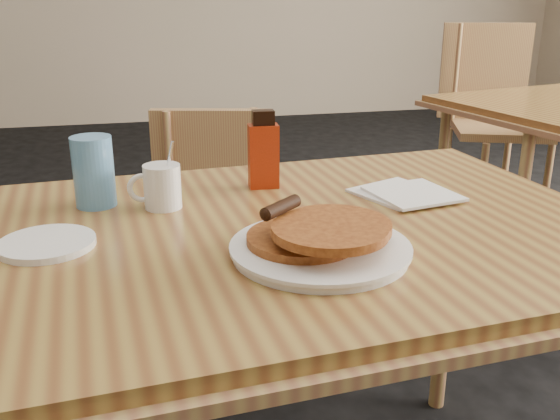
# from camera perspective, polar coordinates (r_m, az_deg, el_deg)

# --- Properties ---
(main_table) EXTENTS (1.41, 1.01, 0.75)m
(main_table) POSITION_cam_1_polar(r_m,az_deg,el_deg) (1.18, -0.35, -3.27)
(main_table) COLOR olive
(main_table) RESTS_ON floor
(chair_main_far) EXTENTS (0.45, 0.46, 0.83)m
(chair_main_far) POSITION_cam_1_polar(r_m,az_deg,el_deg) (1.93, -5.67, -1.16)
(chair_main_far) COLOR tan
(chair_main_far) RESTS_ON floor
(chair_neighbor_far) EXTENTS (0.59, 0.60, 1.01)m
(chair_neighbor_far) POSITION_cam_1_polar(r_m,az_deg,el_deg) (3.51, 18.79, 9.18)
(chair_neighbor_far) COLOR tan
(chair_neighbor_far) RESTS_ON floor
(pancake_plate) EXTENTS (0.30, 0.30, 0.09)m
(pancake_plate) POSITION_cam_1_polar(r_m,az_deg,el_deg) (1.03, 3.74, -2.85)
(pancake_plate) COLOR white
(pancake_plate) RESTS_ON main_table
(coffee_mug) EXTENTS (0.11, 0.07, 0.14)m
(coffee_mug) POSITION_cam_1_polar(r_m,az_deg,el_deg) (1.27, -10.82, 2.20)
(coffee_mug) COLOR white
(coffee_mug) RESTS_ON main_table
(syrup_bottle) EXTENTS (0.07, 0.05, 0.17)m
(syrup_bottle) POSITION_cam_1_polar(r_m,az_deg,el_deg) (1.38, -1.53, 5.30)
(syrup_bottle) COLOR maroon
(syrup_bottle) RESTS_ON main_table
(napkin_stack) EXTENTS (0.22, 0.23, 0.01)m
(napkin_stack) POSITION_cam_1_polar(r_m,az_deg,el_deg) (1.36, 11.42, 1.50)
(napkin_stack) COLOR white
(napkin_stack) RESTS_ON main_table
(blue_tumbler) EXTENTS (0.10, 0.10, 0.14)m
(blue_tumbler) POSITION_cam_1_polar(r_m,az_deg,el_deg) (1.31, -16.68, 3.38)
(blue_tumbler) COLOR #5897CF
(blue_tumbler) RESTS_ON main_table
(side_saucer) EXTENTS (0.20, 0.20, 0.01)m
(side_saucer) POSITION_cam_1_polar(r_m,az_deg,el_deg) (1.14, -20.55, -2.90)
(side_saucer) COLOR white
(side_saucer) RESTS_ON main_table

